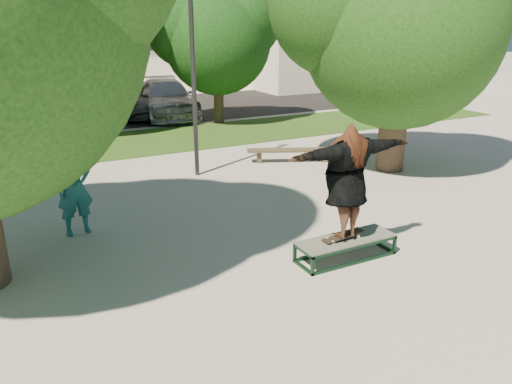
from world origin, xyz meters
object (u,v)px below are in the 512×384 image
lamppost (193,55)px  car_grey (132,98)px  grind_box (346,248)px  car_silver_b (166,98)px  bystander (74,187)px  tree_right (398,16)px  bench (292,151)px

lamppost → car_grey: (0.82, 9.89, -2.41)m
grind_box → car_silver_b: 15.01m
bystander → car_silver_b: bearing=55.7°
tree_right → grind_box: 7.15m
bench → bystander: bearing=-134.2°
bystander → bench: 6.95m
lamppost → bystander: lamppost is taller
bystander → car_grey: (4.32, 12.51, -0.21)m
bystander → tree_right: bearing=-3.9°
bystander → car_grey: size_ratio=0.36×
bystander → car_silver_b: 12.87m
lamppost → car_grey: size_ratio=1.14×
lamppost → bystander: size_ratio=3.22×
tree_right → bench: 4.61m
lamppost → grind_box: lamppost is taller
car_grey → bystander: bearing=-116.3°
car_grey → lamppost: bearing=-102.0°
tree_right → bench: tree_right is taller
tree_right → lamppost: size_ratio=1.07×
bystander → bench: size_ratio=0.74×
lamppost → car_grey: bearing=85.2°
lamppost → bench: bearing=-2.1°
grind_box → bench: (2.48, 5.82, 0.15)m
bench → car_grey: bearing=126.6°
lamppost → grind_box: bearing=-85.5°
lamppost → bench: lamppost is taller
grind_box → car_grey: bearing=88.7°
grind_box → bystander: bystander is taller
grind_box → bystander: bearing=140.1°
tree_right → grind_box: size_ratio=3.62×
tree_right → car_grey: bearing=109.1°
tree_right → car_grey: size_ratio=1.22×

